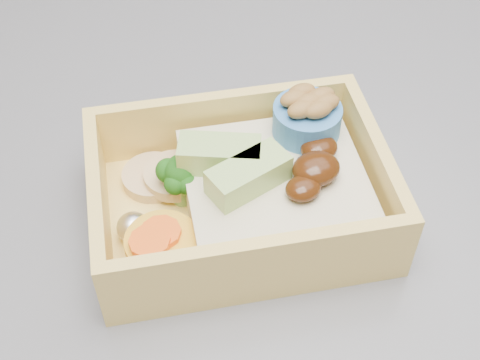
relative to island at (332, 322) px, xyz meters
name	(u,v)px	position (x,y,z in m)	size (l,w,h in m)	color
island	(332,322)	(0.00, 0.00, 0.00)	(1.24, 0.84, 0.92)	brown
bento_box	(249,189)	(-0.19, -0.11, 0.48)	(0.23, 0.19, 0.07)	#EEC962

